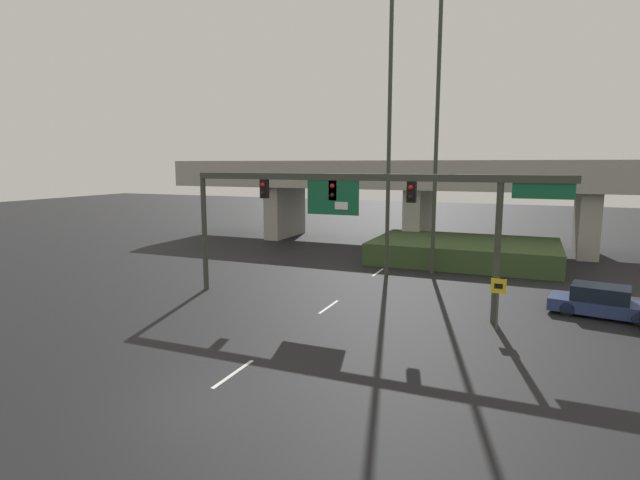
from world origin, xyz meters
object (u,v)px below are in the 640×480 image
at_px(signal_gantry, 353,198).
at_px(parked_sedan_near_right, 603,302).
at_px(speed_limit_sign, 498,296).
at_px(highway_light_pole_far, 437,129).
at_px(highway_light_pole_near, 389,124).

bearing_deg(signal_gantry, parked_sedan_near_right, 14.64).
distance_m(speed_limit_sign, highway_light_pole_far, 13.17).
distance_m(signal_gantry, highway_light_pole_far, 9.83).
xyz_separation_m(speed_limit_sign, parked_sedan_near_right, (4.27, 3.93, -0.82)).
bearing_deg(signal_gantry, speed_limit_sign, -9.09).
bearing_deg(parked_sedan_near_right, highway_light_pole_far, 155.55).
relative_size(speed_limit_sign, highway_light_pole_near, 0.13).
distance_m(signal_gantry, speed_limit_sign, 7.73).
height_order(signal_gantry, parked_sedan_near_right, signal_gantry).
bearing_deg(parked_sedan_near_right, signal_gantry, -155.44).
bearing_deg(highway_light_pole_far, speed_limit_sign, -65.77).
distance_m(highway_light_pole_near, highway_light_pole_far, 2.99).
bearing_deg(parked_sedan_near_right, highway_light_pole_near, 168.74).
distance_m(speed_limit_sign, highway_light_pole_near, 13.28).
height_order(highway_light_pole_far, parked_sedan_near_right, highway_light_pole_far).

